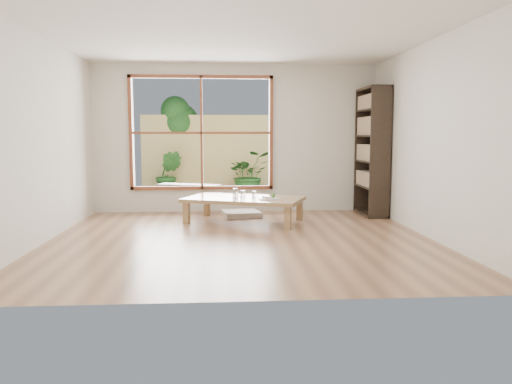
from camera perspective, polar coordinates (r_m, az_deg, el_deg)
ground at (r=6.60m, az=-1.73°, el=-5.37°), size 5.00×5.00×0.00m
low_table at (r=7.82m, az=-1.36°, el=-0.96°), size 2.02×1.56×0.39m
floor_cushion at (r=8.45m, az=-1.73°, el=-2.46°), size 0.70×0.70×0.09m
bookshelf at (r=8.74m, az=13.12°, el=4.50°), size 0.35×0.97×2.16m
glass_tall at (r=7.69m, az=-2.38°, el=-0.17°), size 0.08×0.08×0.15m
glass_mid at (r=7.83m, az=-0.21°, el=-0.26°), size 0.07×0.07×0.10m
glass_short at (r=7.87m, az=-1.51°, el=-0.20°), size 0.08×0.08×0.10m
glass_small at (r=7.81m, az=-2.26°, el=-0.35°), size 0.06×0.06×0.08m
food_tray at (r=7.59m, az=1.58°, el=-0.66°), size 0.31×0.24×0.09m
deck at (r=10.11m, az=-5.87°, el=-1.26°), size 2.80×2.00×0.05m
garden_bench at (r=9.78m, az=-7.64°, el=0.54°), size 1.28×0.78×0.39m
bamboo_fence at (r=11.03m, az=-5.75°, el=4.08°), size 2.80×0.06×1.80m
shrub_right at (r=10.69m, az=-0.80°, el=2.03°), size 1.08×0.99×1.01m
shrub_left at (r=10.84m, az=-9.96°, el=2.00°), size 0.57×0.47×1.00m
garden_tree at (r=11.37m, az=-9.18°, el=7.76°), size 1.04×0.85×2.22m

